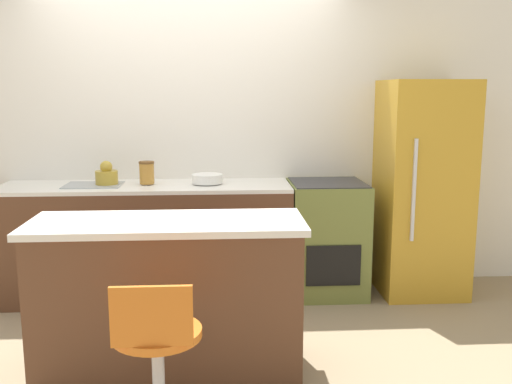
{
  "coord_description": "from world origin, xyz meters",
  "views": [
    {
      "loc": [
        0.25,
        -4.18,
        1.66
      ],
      "look_at": [
        0.5,
        -0.32,
        0.97
      ],
      "focal_mm": 40.0,
      "sensor_mm": 36.0,
      "label": 1
    }
  ],
  "objects_px": {
    "refrigerator": "(422,189)",
    "stool_chair": "(157,361)",
    "oven_range": "(327,238)",
    "kettle": "(107,175)",
    "mixing_bowl": "(207,179)"
  },
  "relations": [
    {
      "from": "refrigerator",
      "to": "stool_chair",
      "type": "height_order",
      "value": "refrigerator"
    },
    {
      "from": "oven_range",
      "to": "kettle",
      "type": "relative_size",
      "value": 5.02
    },
    {
      "from": "stool_chair",
      "to": "mixing_bowl",
      "type": "bearing_deg",
      "value": 84.16
    },
    {
      "from": "refrigerator",
      "to": "kettle",
      "type": "relative_size",
      "value": 9.4
    },
    {
      "from": "oven_range",
      "to": "refrigerator",
      "type": "xyz_separation_m",
      "value": [
        0.78,
        -0.01,
        0.41
      ]
    },
    {
      "from": "refrigerator",
      "to": "mixing_bowl",
      "type": "xyz_separation_m",
      "value": [
        -1.75,
        0.03,
        0.09
      ]
    },
    {
      "from": "stool_chair",
      "to": "kettle",
      "type": "distance_m",
      "value": 2.15
    },
    {
      "from": "refrigerator",
      "to": "mixing_bowl",
      "type": "distance_m",
      "value": 1.75
    },
    {
      "from": "oven_range",
      "to": "kettle",
      "type": "distance_m",
      "value": 1.85
    },
    {
      "from": "kettle",
      "to": "stool_chair",
      "type": "bearing_deg",
      "value": -73.4
    },
    {
      "from": "refrigerator",
      "to": "kettle",
      "type": "distance_m",
      "value": 2.55
    },
    {
      "from": "kettle",
      "to": "mixing_bowl",
      "type": "distance_m",
      "value": 0.79
    },
    {
      "from": "stool_chair",
      "to": "kettle",
      "type": "xyz_separation_m",
      "value": [
        -0.59,
        1.98,
        0.6
      ]
    },
    {
      "from": "refrigerator",
      "to": "stool_chair",
      "type": "relative_size",
      "value": 2.12
    },
    {
      "from": "oven_range",
      "to": "mixing_bowl",
      "type": "bearing_deg",
      "value": 179.3
    }
  ]
}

